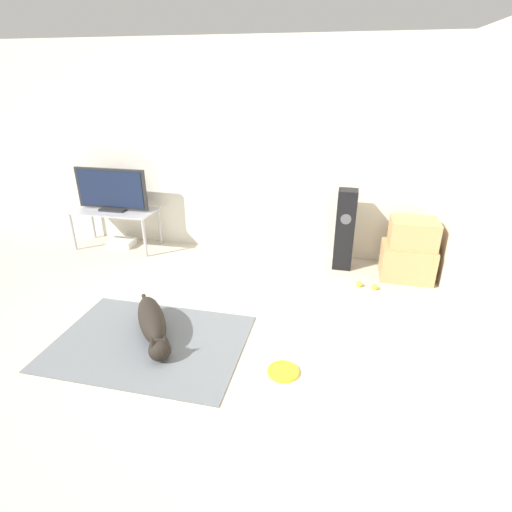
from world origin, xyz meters
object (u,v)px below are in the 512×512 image
Objects in this scene: tennis_ball_near_speaker at (359,284)px; tennis_ball_by_boxes at (375,287)px; dog at (153,323)px; floor_speaker at (345,230)px; cardboard_box_lower at (407,262)px; tv_stand at (115,214)px; frisbee at (283,371)px; cardboard_box_upper at (413,233)px; game_console at (122,243)px; tv at (111,190)px.

tennis_ball_by_boxes is at bearing -10.96° from tennis_ball_near_speaker.
floor_speaker reaches higher than dog.
tennis_ball_near_speaker is at bearing -145.52° from cardboard_box_lower.
tv_stand is 3.25m from tennis_ball_near_speaker.
floor_speaker reaches higher than frisbee.
tennis_ball_by_boxes is (-0.37, -0.39, -0.51)m from cardboard_box_upper.
cardboard_box_lower is 0.65m from tennis_ball_near_speaker.
floor_speaker is at bearing 79.28° from frisbee.
cardboard_box_upper is 0.46× the size of tv_stand.
tennis_ball_near_speaker is at bearing -8.60° from game_console.
frisbee is 0.77× the size of game_console.
cardboard_box_lower is (1.11, 1.93, 0.18)m from frisbee.
floor_speaker is at bearing 170.42° from cardboard_box_lower.
dog is 0.86× the size of tv_stand.
cardboard_box_lower is 1.77× the size of game_console.
tv reaches higher than tennis_ball_by_boxes.
tv_stand reaches higher than cardboard_box_lower.
frisbee is 0.44× the size of cardboard_box_lower.
floor_speaker is 0.99× the size of tv.
tv_stand is at bearing 142.03° from frisbee.
tv_stand is (-3.72, 0.10, -0.09)m from cardboard_box_upper.
cardboard_box_lower is at bearing -1.47° from tv_stand.
tennis_ball_near_speaker is (1.80, 1.35, -0.11)m from dog.
tv_stand is at bearing 178.53° from cardboard_box_lower.
game_console is at bearing 126.61° from dog.
dog is 2.37m from tv.
cardboard_box_upper is at bearing 33.64° from tennis_ball_near_speaker.
floor_speaker reaches higher than tennis_ball_near_speaker.
tv reaches higher than tv_stand.
tv_stand is at bearing -179.47° from floor_speaker.
cardboard_box_lower is 0.79m from floor_speaker.
cardboard_box_upper is at bearing 59.66° from frisbee.
frisbee is at bearing -116.20° from tennis_ball_by_boxes.
tennis_ball_near_speaker is at bearing 36.88° from dog.
cardboard_box_lower is at bearing 36.35° from dog.
cardboard_box_lower is 3.75m from tv.
tv_stand is 0.42m from game_console.
tv is 0.74m from game_console.
tv_stand is (-2.59, 2.02, 0.45)m from frisbee.
cardboard_box_lower is 3.72m from tv_stand.
tv is at bearing 90.00° from tv_stand.
dog is 14.23× the size of tennis_ball_by_boxes.
cardboard_box_upper is (0.01, -0.00, 0.35)m from cardboard_box_lower.
cardboard_box_lower is 0.59× the size of tv.
frisbee is 3.32m from tv_stand.
frisbee is (1.21, -0.22, -0.13)m from dog.
frisbee is 1.72m from tennis_ball_by_boxes.
tennis_ball_by_boxes is at bearing 63.80° from frisbee.
game_console is (-3.68, 0.12, -0.15)m from cardboard_box_lower.
cardboard_box_upper is 0.52× the size of tv.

